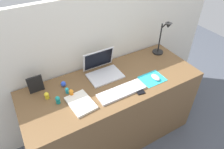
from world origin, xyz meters
TOP-DOWN VIEW (x-y plane):
  - ground_plane at (0.00, 0.00)m, footprint 6.00×6.00m
  - back_wall at (0.00, 0.35)m, footprint 2.78×0.05m
  - desk at (0.00, 0.00)m, footprint 1.58×0.62m
  - laptop at (-0.02, 0.16)m, footprint 0.30×0.26m
  - keyboard at (-0.00, -0.15)m, footprint 0.41×0.13m
  - mousepad at (0.33, -0.13)m, footprint 0.21×0.17m
  - mouse at (0.35, -0.15)m, footprint 0.06×0.10m
  - cell_phone at (0.14, -0.19)m, footprint 0.09×0.14m
  - desk_lamp at (0.65, 0.14)m, footprint 0.11×0.17m
  - notebook_pad at (-0.34, -0.10)m, footprint 0.19×0.26m
  - picture_frame at (-0.59, 0.21)m, footprint 0.12×0.02m
  - toy_figurine_yellow at (-0.55, 0.09)m, footprint 0.04×0.04m
  - toy_figurine_teal at (-0.49, -0.00)m, footprint 0.04×0.04m
  - toy_figurine_cyan at (-0.39, 0.07)m, footprint 0.03×0.03m
  - toy_figurine_blue at (-0.39, 0.17)m, footprint 0.04×0.04m
  - toy_figurine_orange at (-0.37, 0.02)m, footprint 0.04×0.04m

SIDE VIEW (x-z plane):
  - ground_plane at x=0.00m, z-range 0.00..0.00m
  - desk at x=0.00m, z-range 0.00..0.74m
  - back_wall at x=0.00m, z-range 0.00..1.40m
  - mousepad at x=0.33m, z-range 0.74..0.74m
  - cell_phone at x=0.14m, z-range 0.74..0.75m
  - keyboard at x=0.00m, z-range 0.74..0.76m
  - notebook_pad at x=-0.34m, z-range 0.74..0.76m
  - mouse at x=0.35m, z-range 0.74..0.78m
  - toy_figurine_blue at x=-0.39m, z-range 0.74..0.79m
  - toy_figurine_cyan at x=-0.39m, z-range 0.74..0.79m
  - toy_figurine_yellow at x=-0.55m, z-range 0.74..0.80m
  - toy_figurine_teal at x=-0.49m, z-range 0.74..0.81m
  - toy_figurine_orange at x=-0.37m, z-range 0.74..0.81m
  - laptop at x=-0.02m, z-range 0.69..0.90m
  - picture_frame at x=-0.59m, z-range 0.74..0.89m
  - desk_lamp at x=0.65m, z-range 0.73..1.10m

